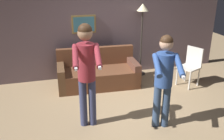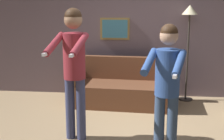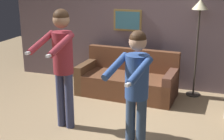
{
  "view_description": "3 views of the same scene",
  "coord_description": "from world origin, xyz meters",
  "px_view_note": "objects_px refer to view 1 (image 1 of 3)",
  "views": [
    {
      "loc": [
        -1.53,
        -3.95,
        2.58
      ],
      "look_at": [
        -0.49,
        -0.18,
        1.04
      ],
      "focal_mm": 40.0,
      "sensor_mm": 36.0,
      "label": 1
    },
    {
      "loc": [
        0.03,
        -4.2,
        1.91
      ],
      "look_at": [
        -0.38,
        -0.23,
        1.04
      ],
      "focal_mm": 50.0,
      "sensor_mm": 36.0,
      "label": 2
    },
    {
      "loc": [
        1.22,
        -4.1,
        2.32
      ],
      "look_at": [
        -0.11,
        -0.2,
        1.04
      ],
      "focal_mm": 50.0,
      "sensor_mm": 36.0,
      "label": 3
    }
  ],
  "objects_px": {
    "couch": "(98,74)",
    "person_standing_left": "(86,66)",
    "person_standing_right": "(164,74)",
    "dining_chair_distant": "(191,64)",
    "torchiere_lamp": "(142,18)"
  },
  "relations": [
    {
      "from": "couch",
      "to": "person_standing_left",
      "type": "height_order",
      "value": "person_standing_left"
    },
    {
      "from": "couch",
      "to": "dining_chair_distant",
      "type": "distance_m",
      "value": 2.26
    },
    {
      "from": "couch",
      "to": "dining_chair_distant",
      "type": "xyz_separation_m",
      "value": [
        2.17,
        -0.57,
        0.25
      ]
    },
    {
      "from": "person_standing_right",
      "to": "dining_chair_distant",
      "type": "height_order",
      "value": "person_standing_right"
    },
    {
      "from": "person_standing_left",
      "to": "couch",
      "type": "bearing_deg",
      "value": 71.89
    },
    {
      "from": "couch",
      "to": "person_standing_left",
      "type": "distance_m",
      "value": 1.93
    },
    {
      "from": "couch",
      "to": "person_standing_left",
      "type": "xyz_separation_m",
      "value": [
        -0.54,
        -1.64,
        0.86
      ]
    },
    {
      "from": "dining_chair_distant",
      "to": "person_standing_left",
      "type": "bearing_deg",
      "value": -158.37
    },
    {
      "from": "dining_chair_distant",
      "to": "person_standing_right",
      "type": "bearing_deg",
      "value": -135.41
    },
    {
      "from": "torchiere_lamp",
      "to": "person_standing_right",
      "type": "relative_size",
      "value": 1.12
    },
    {
      "from": "couch",
      "to": "dining_chair_distant",
      "type": "bearing_deg",
      "value": -14.78
    },
    {
      "from": "torchiere_lamp",
      "to": "dining_chair_distant",
      "type": "distance_m",
      "value": 1.65
    },
    {
      "from": "person_standing_left",
      "to": "dining_chair_distant",
      "type": "relative_size",
      "value": 1.98
    },
    {
      "from": "torchiere_lamp",
      "to": "dining_chair_distant",
      "type": "height_order",
      "value": "torchiere_lamp"
    },
    {
      "from": "couch",
      "to": "person_standing_right",
      "type": "height_order",
      "value": "person_standing_right"
    }
  ]
}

